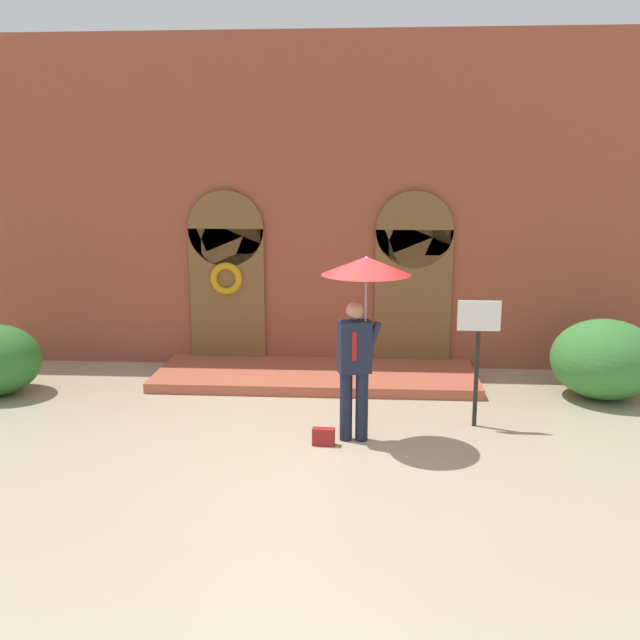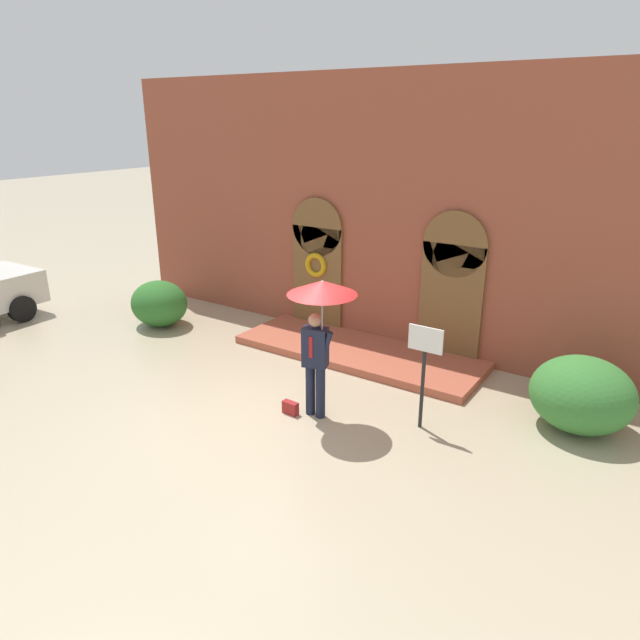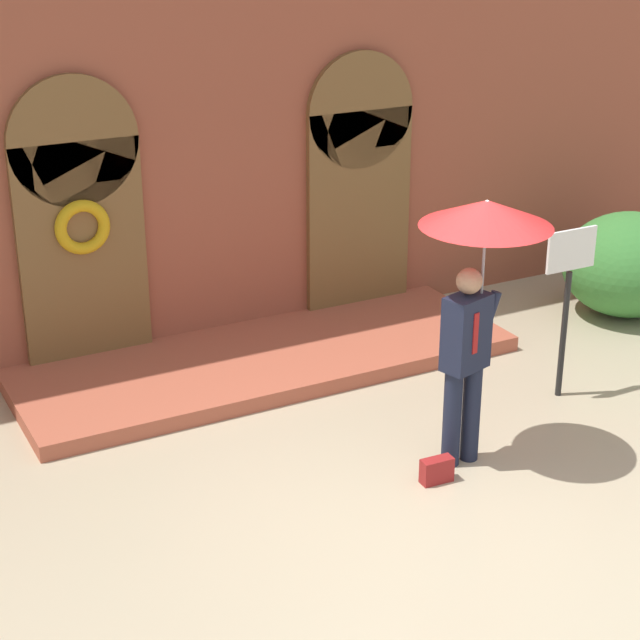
% 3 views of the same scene
% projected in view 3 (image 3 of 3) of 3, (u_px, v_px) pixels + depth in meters
% --- Properties ---
extents(ground_plane, '(80.00, 80.00, 0.00)m').
position_uv_depth(ground_plane, '(424.00, 506.00, 8.73)').
color(ground_plane, tan).
extents(building_facade, '(14.00, 2.30, 5.60)m').
position_uv_depth(building_facade, '(215.00, 94.00, 11.10)').
color(building_facade, brown).
rests_on(building_facade, ground).
extents(person_with_umbrella, '(1.10, 1.10, 2.36)m').
position_uv_depth(person_with_umbrella, '(481.00, 254.00, 8.72)').
color(person_with_umbrella, '#191E33').
rests_on(person_with_umbrella, ground).
extents(handbag, '(0.29, 0.13, 0.22)m').
position_uv_depth(handbag, '(437.00, 470.00, 9.04)').
color(handbag, maroon).
rests_on(handbag, ground).
extents(sign_post, '(0.56, 0.06, 1.72)m').
position_uv_depth(sign_post, '(568.00, 285.00, 10.17)').
color(sign_post, black).
rests_on(sign_post, ground).
extents(shrub_right, '(1.59, 1.49, 1.20)m').
position_uv_depth(shrub_right, '(629.00, 264.00, 12.40)').
color(shrub_right, '#387A33').
rests_on(shrub_right, ground).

